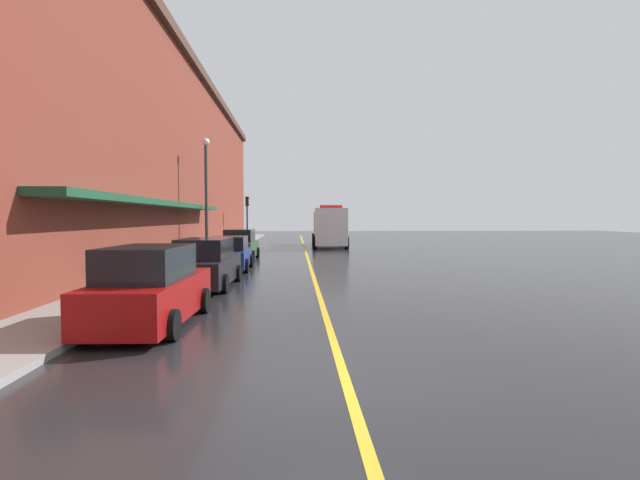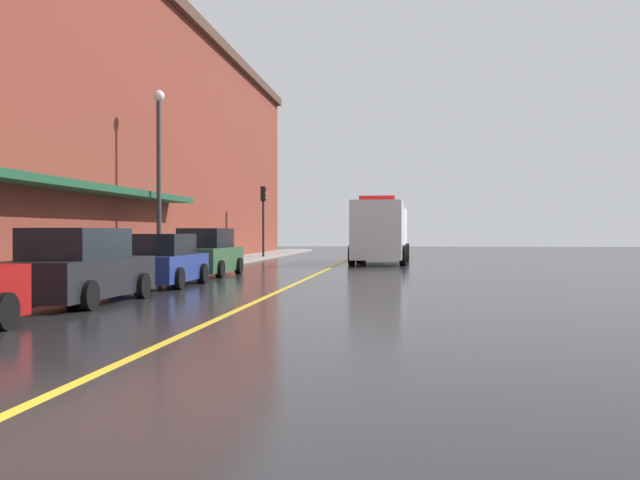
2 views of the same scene
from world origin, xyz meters
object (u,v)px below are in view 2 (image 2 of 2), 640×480
Objects in this scene: parked_car_2 at (161,262)px; parking_meter_1 at (104,252)px; box_truck at (381,232)px; parked_car_1 at (80,268)px; parked_car_3 at (207,254)px; parking_meter_0 at (123,251)px; street_lamp_left at (159,160)px; traffic_light_near at (263,208)px.

parked_car_2 is 1.72m from parking_meter_1.
parked_car_1 is at bearing -12.76° from box_truck.
parked_car_3 is 3.29× the size of parking_meter_0.
box_truck reaches higher than parked_car_2.
street_lamp_left is (-8.07, -12.38, 2.76)m from box_truck.
street_lamp_left is (-0.60, 6.70, 3.34)m from parking_meter_1.
parking_meter_1 is at bearing -19.98° from box_truck.
parking_meter_0 is 0.19× the size of street_lamp_left.
parking_meter_0 is 22.75m from traffic_light_near.
parking_meter_1 is at bearing 18.56° from parked_car_1.
parked_car_2 is at bearing -26.14° from parking_meter_0.
parking_meter_0 is at bearing 63.38° from parked_car_2.
street_lamp_left is 17.56m from traffic_light_near.
parking_meter_1 is at bearing -84.88° from street_lamp_left.
parked_car_3 is 18.02m from traffic_light_near.
parking_meter_0 is at bearing -21.67° from box_truck.
parked_car_3 is 6.53m from parking_meter_1.
street_lamp_left reaches higher than box_truck.
parked_car_1 reaches higher than parking_meter_1.
parking_meter_1 is (-7.47, -19.08, -0.58)m from box_truck.
street_lamp_left is (-2.07, 5.87, 3.65)m from parked_car_2.
parking_meter_1 is 0.19× the size of street_lamp_left.
parked_car_3 reaches higher than parked_car_2.
parked_car_2 reaches higher than parking_meter_1.
street_lamp_left is at bearing 96.64° from parking_meter_0.
street_lamp_left is at bearing 95.12° from parking_meter_1.
parked_car_2 is 0.96× the size of parked_car_3.
box_truck is at bearing 56.91° from street_lamp_left.
box_truck reaches higher than parked_car_1.
parked_car_3 is 3.29× the size of parking_meter_1.
parked_car_1 is at bearing -79.91° from street_lamp_left.
box_truck is at bearing 68.62° from parking_meter_1.
parking_meter_0 is at bearing 14.63° from parked_car_1.
box_truck reaches higher than parking_meter_1.
parked_car_1 is 1.14× the size of parked_car_2.
parked_car_1 is 24.63m from box_truck.
box_truck is at bearing -24.13° from parked_car_3.
parked_car_3 is (-0.09, 5.55, 0.08)m from parked_car_2.
parked_car_2 is 0.98× the size of traffic_light_near.
traffic_light_near reaches higher than parking_meter_0.
street_lamp_left is 1.61× the size of traffic_light_near.
parking_meter_1 is at bearing -90.15° from traffic_light_near.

